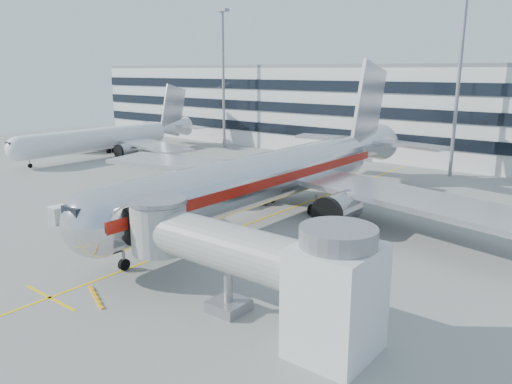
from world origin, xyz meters
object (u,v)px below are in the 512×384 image
Objects in this scene: baggage_tug at (115,211)px; ramp_worker at (76,221)px; cargo_container_left at (59,214)px; cargo_container_front at (92,211)px; cargo_container_right at (115,203)px; main_jet at (279,174)px; belt_loader at (191,216)px.

baggage_tug reaches higher than ramp_worker.
cargo_container_left is 0.78× the size of cargo_container_front.
baggage_tug is 1.32× the size of cargo_container_right.
main_jet reaches higher than ramp_worker.
main_jet is at bearing 47.05° from baggage_tug.
belt_loader is 2.38× the size of cargo_container_front.
belt_loader is at bearing 1.99° from ramp_worker.
main_jet is 17.69m from cargo_container_right.
cargo_container_right is at bearing 144.84° from baggage_tug.
belt_loader reaches higher than ramp_worker.
cargo_container_front is (-13.03, -13.73, -3.30)m from main_jet.
main_jet is 10.03m from belt_loader.
cargo_container_right is (-13.98, -10.33, -3.29)m from main_jet.
belt_loader reaches higher than baggage_tug.
main_jet reaches higher than cargo_container_right.
belt_loader is 9.54m from cargo_container_right.
cargo_container_right is 1.35× the size of ramp_worker.
baggage_tug is at bearing 39.01° from ramp_worker.
main_jet reaches higher than cargo_container_front.
ramp_worker reaches higher than cargo_container_left.
main_jet is at bearing 6.19° from ramp_worker.
main_jet is 9.93× the size of belt_loader.
baggage_tug is 1.77× the size of ramp_worker.
cargo_container_front is at bearing -137.58° from baggage_tug.
cargo_container_front is 1.24× the size of ramp_worker.
main_jet is 23.67× the size of cargo_container_front.
cargo_container_right is at bearing 81.39° from cargo_container_left.
main_jet is 30.50× the size of cargo_container_left.
main_jet is 16.98m from baggage_tug.
belt_loader is at bearing 31.46° from baggage_tug.
main_jet is 29.39× the size of ramp_worker.
cargo_container_left is at bearing -126.00° from cargo_container_front.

